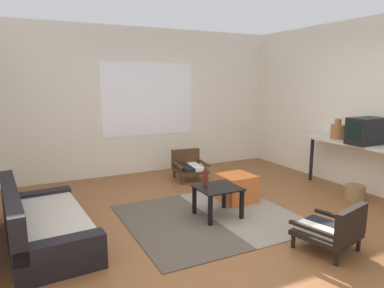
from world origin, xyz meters
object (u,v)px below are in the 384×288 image
object	(u,v)px
coffee_table	(218,193)
ottoman_orange	(236,188)
crt_television	(366,131)
glass_bottle	(205,177)
armchair_by_window	(189,165)
armchair_striped_foreground	(333,229)
wicker_basket	(355,193)
console_shelf	(355,147)
clay_vase	(337,131)
couch	(42,226)

from	to	relation	value
coffee_table	ottoman_orange	world-z (taller)	coffee_table
crt_television	glass_bottle	world-z (taller)	crt_television
armchair_by_window	armchair_striped_foreground	distance (m)	3.11
wicker_basket	glass_bottle	bearing A→B (deg)	167.53
armchair_by_window	ottoman_orange	distance (m)	1.38
coffee_table	ottoman_orange	size ratio (longest dim) A/B	1.15
console_shelf	clay_vase	world-z (taller)	clay_vase
ottoman_orange	couch	bearing A→B (deg)	-176.28
ottoman_orange	wicker_basket	xyz separation A→B (m)	(1.61, -0.74, -0.09)
console_shelf	wicker_basket	bearing A→B (deg)	-131.44
console_shelf	armchair_by_window	bearing A→B (deg)	135.31
couch	armchair_by_window	xyz separation A→B (m)	(2.54, 1.54, 0.05)
glass_bottle	armchair_striped_foreground	bearing A→B (deg)	-65.34
glass_bottle	wicker_basket	world-z (taller)	glass_bottle
armchair_striped_foreground	wicker_basket	distance (m)	1.87
couch	ottoman_orange	world-z (taller)	couch
wicker_basket	crt_television	bearing A→B (deg)	14.43
coffee_table	armchair_by_window	distance (m)	1.82
armchair_by_window	ottoman_orange	size ratio (longest dim) A/B	1.34
crt_television	glass_bottle	size ratio (longest dim) A/B	2.14
glass_bottle	crt_television	bearing A→B (deg)	-10.36
armchair_by_window	wicker_basket	xyz separation A→B (m)	(1.71, -2.11, -0.14)
ottoman_orange	wicker_basket	size ratio (longest dim) A/B	1.68
armchair_by_window	armchair_striped_foreground	xyz separation A→B (m)	(0.13, -3.10, -0.00)
armchair_striped_foreground	ottoman_orange	world-z (taller)	armchair_striped_foreground
couch	ottoman_orange	xyz separation A→B (m)	(2.64, 0.17, -0.00)
coffee_table	glass_bottle	size ratio (longest dim) A/B	2.12
armchair_by_window	clay_vase	size ratio (longest dim) A/B	1.95
wicker_basket	armchair_by_window	bearing A→B (deg)	128.92
coffee_table	armchair_by_window	size ratio (longest dim) A/B	0.86
console_shelf	crt_television	bearing A→B (deg)	-91.03
console_shelf	clay_vase	size ratio (longest dim) A/B	5.68
coffee_table	wicker_basket	distance (m)	2.20
armchair_striped_foreground	crt_television	distance (m)	2.20
armchair_by_window	console_shelf	distance (m)	2.73
couch	crt_television	bearing A→B (deg)	-6.65
clay_vase	glass_bottle	xyz separation A→B (m)	(-2.46, -0.07, -0.44)
couch	clay_vase	xyz separation A→B (m)	(4.45, 0.00, 0.74)
couch	clay_vase	size ratio (longest dim) A/B	5.58
ottoman_orange	glass_bottle	bearing A→B (deg)	-159.85
ottoman_orange	coffee_table	bearing A→B (deg)	-144.94
couch	clay_vase	bearing A→B (deg)	0.03
glass_bottle	wicker_basket	distance (m)	2.35
coffee_table	couch	bearing A→B (deg)	174.20
ottoman_orange	clay_vase	size ratio (longest dim) A/B	1.45
coffee_table	clay_vase	distance (m)	2.45
couch	armchair_striped_foreground	size ratio (longest dim) A/B	2.66
armchair_striped_foreground	crt_television	xyz separation A→B (m)	(1.78, 1.04, 0.77)
console_shelf	crt_television	distance (m)	0.33
armchair_by_window	ottoman_orange	xyz separation A→B (m)	(0.10, -1.37, -0.05)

